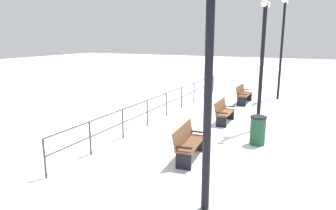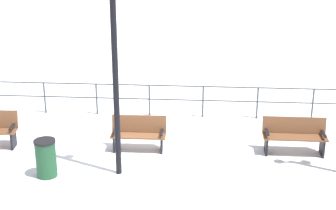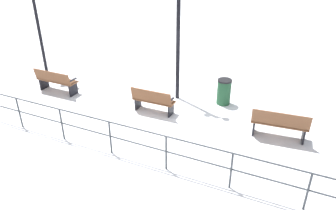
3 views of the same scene
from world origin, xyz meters
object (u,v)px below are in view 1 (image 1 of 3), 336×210
object	(u,v)px
lamppost_middle	(263,50)
lamppost_far	(283,35)
bench_second	(224,112)
bench_third	(243,94)
bench_nearest	(188,142)
lamppost_near	(209,66)
trash_bin	(258,130)

from	to	relation	value
lamppost_middle	lamppost_far	world-z (taller)	lamppost_far
bench_second	bench_third	world-z (taller)	bench_third
bench_nearest	lamppost_middle	size ratio (longest dim) A/B	0.36
bench_nearest	lamppost_far	xyz separation A→B (m)	(1.24, 10.00, 2.92)
lamppost_middle	bench_second	bearing A→B (deg)	167.92
bench_nearest	lamppost_near	xyz separation A→B (m)	(1.24, -2.19, 2.33)
lamppost_far	lamppost_middle	bearing A→B (deg)	-90.00
bench_third	lamppost_middle	xyz separation A→B (m)	(1.48, -4.32, 2.39)
lamppost_middle	lamppost_far	bearing A→B (deg)	90.00
bench_second	lamppost_middle	bearing A→B (deg)	-12.87
bench_second	bench_third	distance (m)	4.03
bench_third	lamppost_far	bearing A→B (deg)	52.84
bench_third	lamppost_far	size ratio (longest dim) A/B	0.31
lamppost_near	lamppost_middle	xyz separation A→B (m)	(0.00, 5.93, 0.04)
bench_third	lamppost_middle	distance (m)	5.15
bench_second	lamppost_near	bearing A→B (deg)	-78.37
bench_third	lamppost_near	size ratio (longest dim) A/B	0.37
bench_third	lamppost_far	xyz separation A→B (m)	(1.48, 1.93, 2.93)
bench_second	lamppost_middle	xyz separation A→B (m)	(1.37, -0.29, 2.41)
bench_nearest	bench_third	distance (m)	8.07
lamppost_near	trash_bin	xyz separation A→B (m)	(0.27, 4.27, -2.37)
bench_nearest	lamppost_far	distance (m)	10.49
lamppost_far	trash_bin	distance (m)	8.45
bench_nearest	bench_second	distance (m)	4.04
bench_nearest	trash_bin	distance (m)	2.57
trash_bin	lamppost_middle	bearing A→B (deg)	99.20
bench_nearest	bench_second	size ratio (longest dim) A/B	1.14
bench_second	trash_bin	size ratio (longest dim) A/B	1.57
bench_third	bench_nearest	bearing A→B (deg)	-88.14
lamppost_near	lamppost_middle	bearing A→B (deg)	90.00
bench_nearest	lamppost_middle	world-z (taller)	lamppost_middle
lamppost_far	trash_bin	xyz separation A→B (m)	(0.27, -7.91, -2.96)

